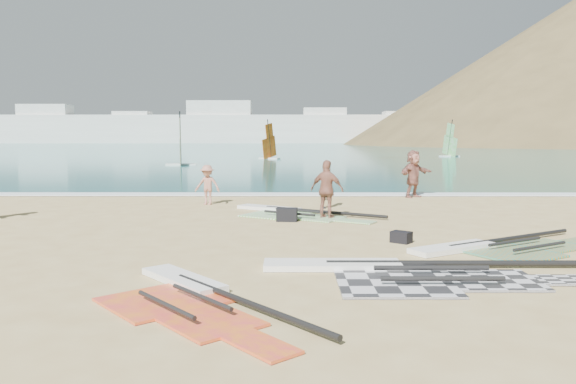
{
  "coord_description": "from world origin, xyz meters",
  "views": [
    {
      "loc": [
        0.21,
        -11.88,
        2.65
      ],
      "look_at": [
        0.15,
        4.0,
        1.0
      ],
      "focal_mm": 35.0,
      "sensor_mm": 36.0,
      "label": 1
    }
  ],
  "objects_px": {
    "rig_orange": "(500,248)",
    "rig_red": "(191,297)",
    "gear_bag_near": "(287,215)",
    "beachgoer_mid": "(207,185)",
    "rig_green": "(289,213)",
    "person_wetsuit": "(327,187)",
    "gear_bag_far": "(401,237)",
    "rig_grey": "(403,272)",
    "beachgoer_back": "(327,190)",
    "beachgoer_right": "(413,174)"
  },
  "relations": [
    {
      "from": "rig_grey",
      "to": "rig_orange",
      "type": "bearing_deg",
      "value": 40.87
    },
    {
      "from": "rig_grey",
      "to": "gear_bag_far",
      "type": "xyz_separation_m",
      "value": [
        0.58,
        3.16,
        0.09
      ]
    },
    {
      "from": "rig_orange",
      "to": "person_wetsuit",
      "type": "xyz_separation_m",
      "value": [
        -3.5,
        7.26,
        0.71
      ]
    },
    {
      "from": "rig_grey",
      "to": "rig_orange",
      "type": "height_order",
      "value": "rig_grey"
    },
    {
      "from": "rig_orange",
      "to": "rig_red",
      "type": "distance_m",
      "value": 7.53
    },
    {
      "from": "rig_grey",
      "to": "beachgoer_back",
      "type": "xyz_separation_m",
      "value": [
        -0.99,
        6.96,
        0.87
      ]
    },
    {
      "from": "gear_bag_far",
      "to": "beachgoer_back",
      "type": "bearing_deg",
      "value": 112.39
    },
    {
      "from": "rig_orange",
      "to": "beachgoer_mid",
      "type": "bearing_deg",
      "value": 103.11
    },
    {
      "from": "person_wetsuit",
      "to": "beachgoer_back",
      "type": "height_order",
      "value": "beachgoer_back"
    },
    {
      "from": "gear_bag_far",
      "to": "beachgoer_right",
      "type": "relative_size",
      "value": 0.24
    },
    {
      "from": "gear_bag_far",
      "to": "beachgoer_mid",
      "type": "relative_size",
      "value": 0.31
    },
    {
      "from": "beachgoer_mid",
      "to": "gear_bag_far",
      "type": "bearing_deg",
      "value": -40.66
    },
    {
      "from": "rig_grey",
      "to": "beachgoer_right",
      "type": "xyz_separation_m",
      "value": [
        3.02,
        13.03,
        0.94
      ]
    },
    {
      "from": "rig_grey",
      "to": "gear_bag_near",
      "type": "distance_m",
      "value": 6.95
    },
    {
      "from": "rig_orange",
      "to": "person_wetsuit",
      "type": "distance_m",
      "value": 8.09
    },
    {
      "from": "rig_grey",
      "to": "gear_bag_near",
      "type": "relative_size",
      "value": 10.37
    },
    {
      "from": "rig_green",
      "to": "person_wetsuit",
      "type": "relative_size",
      "value": 3.22
    },
    {
      "from": "rig_red",
      "to": "gear_bag_far",
      "type": "height_order",
      "value": "gear_bag_far"
    },
    {
      "from": "rig_green",
      "to": "person_wetsuit",
      "type": "distance_m",
      "value": 2.18
    },
    {
      "from": "rig_grey",
      "to": "rig_red",
      "type": "relative_size",
      "value": 1.41
    },
    {
      "from": "gear_bag_far",
      "to": "beachgoer_right",
      "type": "bearing_deg",
      "value": 76.16
    },
    {
      "from": "rig_green",
      "to": "gear_bag_near",
      "type": "height_order",
      "value": "gear_bag_near"
    },
    {
      "from": "rig_green",
      "to": "rig_red",
      "type": "bearing_deg",
      "value": -67.93
    },
    {
      "from": "rig_orange",
      "to": "beachgoer_right",
      "type": "height_order",
      "value": "beachgoer_right"
    },
    {
      "from": "gear_bag_near",
      "to": "gear_bag_far",
      "type": "height_order",
      "value": "gear_bag_near"
    },
    {
      "from": "gear_bag_near",
      "to": "beachgoer_right",
      "type": "height_order",
      "value": "beachgoer_right"
    },
    {
      "from": "rig_green",
      "to": "beachgoer_right",
      "type": "bearing_deg",
      "value": 75.24
    },
    {
      "from": "rig_orange",
      "to": "rig_green",
      "type": "bearing_deg",
      "value": 99.55
    },
    {
      "from": "rig_red",
      "to": "beachgoer_back",
      "type": "xyz_separation_m",
      "value": [
        2.73,
        8.57,
        0.87
      ]
    },
    {
      "from": "beachgoer_back",
      "to": "rig_grey",
      "type": "bearing_deg",
      "value": 124.54
    },
    {
      "from": "rig_green",
      "to": "rig_red",
      "type": "xyz_separation_m",
      "value": [
        -1.56,
        -9.64,
        -0.0
      ]
    },
    {
      "from": "beachgoer_mid",
      "to": "rig_red",
      "type": "bearing_deg",
      "value": -71.73
    },
    {
      "from": "rig_red",
      "to": "beachgoer_right",
      "type": "xyz_separation_m",
      "value": [
        6.74,
        14.64,
        0.94
      ]
    },
    {
      "from": "gear_bag_near",
      "to": "person_wetsuit",
      "type": "xyz_separation_m",
      "value": [
        1.41,
        3.02,
        0.57
      ]
    },
    {
      "from": "gear_bag_near",
      "to": "beachgoer_mid",
      "type": "xyz_separation_m",
      "value": [
        -3.01,
        3.98,
        0.55
      ]
    },
    {
      "from": "gear_bag_far",
      "to": "gear_bag_near",
      "type": "bearing_deg",
      "value": 129.38
    },
    {
      "from": "rig_orange",
      "to": "beachgoer_right",
      "type": "bearing_deg",
      "value": 57.38
    },
    {
      "from": "rig_green",
      "to": "person_wetsuit",
      "type": "height_order",
      "value": "person_wetsuit"
    },
    {
      "from": "beachgoer_right",
      "to": "gear_bag_near",
      "type": "bearing_deg",
      "value": -168.37
    },
    {
      "from": "gear_bag_far",
      "to": "beachgoer_right",
      "type": "xyz_separation_m",
      "value": [
        2.43,
        9.87,
        0.85
      ]
    },
    {
      "from": "rig_green",
      "to": "gear_bag_far",
      "type": "height_order",
      "value": "gear_bag_far"
    },
    {
      "from": "beachgoer_mid",
      "to": "beachgoer_right",
      "type": "relative_size",
      "value": 0.75
    },
    {
      "from": "rig_green",
      "to": "rig_orange",
      "type": "distance_m",
      "value": 7.48
    },
    {
      "from": "rig_orange",
      "to": "beachgoer_mid",
      "type": "height_order",
      "value": "beachgoer_mid"
    },
    {
      "from": "rig_grey",
      "to": "rig_red",
      "type": "bearing_deg",
      "value": -156.87
    },
    {
      "from": "gear_bag_near",
      "to": "rig_grey",
      "type": "bearing_deg",
      "value": -71.29
    },
    {
      "from": "gear_bag_near",
      "to": "beachgoer_right",
      "type": "relative_size",
      "value": 0.31
    },
    {
      "from": "rig_orange",
      "to": "gear_bag_far",
      "type": "xyz_separation_m",
      "value": [
        -2.1,
        0.81,
        0.09
      ]
    },
    {
      "from": "rig_red",
      "to": "rig_green",
      "type": "bearing_deg",
      "value": 130.18
    },
    {
      "from": "gear_bag_far",
      "to": "beachgoer_back",
      "type": "height_order",
      "value": "beachgoer_back"
    }
  ]
}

